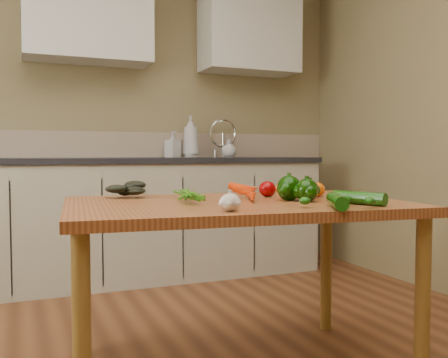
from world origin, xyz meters
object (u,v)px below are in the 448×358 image
tomato_b (282,188)px  carrot_bunch (229,192)px  soap_bottle_b (173,144)px  soap_bottle_a (191,136)px  pepper_b (310,190)px  leafy_greens (127,187)px  tomato_c (317,190)px  garlic_bulb (230,202)px  zucchini_a (359,198)px  zucchini_b (337,201)px  tomato_a (267,189)px  pepper_a (289,188)px  soap_bottle_c (229,148)px  table (236,221)px  pepper_c (307,190)px

tomato_b → carrot_bunch: bearing=-156.0°
soap_bottle_b → soap_bottle_a: bearing=-16.8°
carrot_bunch → pepper_b: bearing=-2.6°
leafy_greens → tomato_c: bearing=-18.8°
garlic_bulb → tomato_b: (0.50, 0.52, 0.00)m
soap_bottle_a → zucchini_a: bearing=105.4°
soap_bottle_a → tomato_c: soap_bottle_a is taller
zucchini_b → zucchini_a: bearing=24.6°
garlic_bulb → tomato_a: (0.38, 0.45, 0.01)m
pepper_a → tomato_b: size_ratio=1.52×
pepper_a → garlic_bulb: bearing=-145.3°
garlic_bulb → tomato_b: size_ratio=1.06×
soap_bottle_c → tomato_a: (-0.53, -1.68, -0.20)m
table → pepper_b: size_ratio=18.41×
tomato_c → leafy_greens: bearing=161.2°
tomato_b → zucchini_a: 0.51m
soap_bottle_b → table: bearing=-127.8°
zucchini_b → soap_bottle_a: bearing=84.7°
tomato_c → garlic_bulb: bearing=-147.8°
carrot_bunch → tomato_c: bearing=7.5°
tomato_b → zucchini_b: tomato_b is taller
soap_bottle_a → zucchini_a: 2.24m
soap_bottle_c → zucchini_b: soap_bottle_c is taller
carrot_bunch → zucchini_b: (0.25, -0.42, -0.01)m
tomato_c → zucchini_a: 0.37m
soap_bottle_a → carrot_bunch: 1.94m
tomato_a → soap_bottle_a: bearing=82.5°
pepper_a → pepper_c: bearing=-63.0°
pepper_c → table: bearing=154.9°
pepper_c → tomato_a: pepper_c is taller
pepper_c → tomato_a: size_ratio=1.19×
soap_bottle_b → zucchini_b: (-0.05, -2.25, -0.24)m
pepper_a → tomato_b: pepper_a is taller
pepper_b → pepper_c: size_ratio=0.85×
garlic_bulb → carrot_bunch: bearing=67.4°
soap_bottle_c → carrot_bunch: bearing=-118.7°
soap_bottle_b → soap_bottle_c: bearing=-37.0°
pepper_b → zucchini_b: pepper_b is taller
tomato_b → leafy_greens: bearing=169.0°
table → soap_bottle_a: soap_bottle_a is taller
table → zucchini_b: size_ratio=6.23×
pepper_c → tomato_c: size_ratio=1.31×
table → soap_bottle_b: soap_bottle_b is taller
soap_bottle_c → soap_bottle_a: bearing=155.7°
pepper_c → zucchini_b: (-0.02, -0.25, -0.02)m
pepper_c → zucchini_a: bearing=-54.9°
tomato_c → carrot_bunch: bearing=-178.5°
tomato_b → pepper_b: bearing=-83.9°
table → pepper_c: (0.26, -0.12, 0.13)m
tomato_b → pepper_c: bearing=-102.0°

